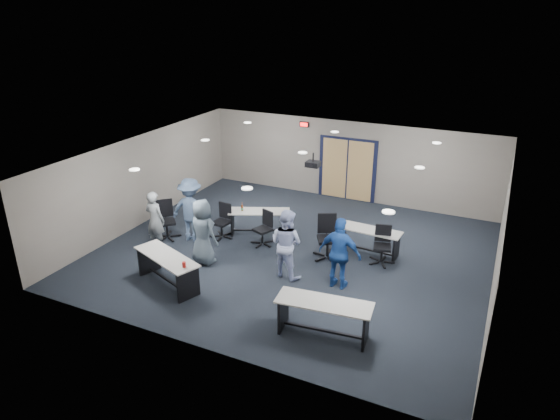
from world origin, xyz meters
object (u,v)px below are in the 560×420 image
at_px(person_navy, 340,254).
at_px(chair_back_b, 262,228).
at_px(chair_loose_left, 166,220).
at_px(person_lightblue, 286,243).
at_px(table_back_right, 369,237).
at_px(chair_back_a, 221,221).
at_px(table_front_left, 167,265).
at_px(chair_back_c, 328,238).
at_px(chair_back_d, 382,246).
at_px(person_plaid, 203,232).
at_px(person_back, 191,210).
at_px(table_back_left, 259,218).
at_px(person_gray, 155,220).
at_px(table_front_right, 324,313).

bearing_deg(person_navy, chair_back_b, -21.29).
distance_m(chair_loose_left, person_lightblue, 4.02).
height_order(table_back_right, chair_back_b, chair_back_b).
distance_m(chair_back_a, person_navy, 4.13).
relative_size(table_front_left, person_lightblue, 1.15).
relative_size(chair_back_c, chair_back_d, 1.18).
bearing_deg(chair_back_c, person_plaid, -178.74).
distance_m(chair_loose_left, person_back, 0.83).
relative_size(table_back_left, person_navy, 1.04).
bearing_deg(person_gray, person_back, -121.78).
xyz_separation_m(table_back_left, chair_back_d, (3.71, -0.26, 0.01)).
bearing_deg(person_lightblue, table_back_left, -35.17).
distance_m(table_back_left, chair_back_d, 3.72).
distance_m(table_back_right, person_lightblue, 2.56).
height_order(table_back_left, person_gray, person_gray).
xyz_separation_m(person_lightblue, person_back, (-3.27, 0.72, 0.04)).
bearing_deg(person_lightblue, chair_back_c, -102.97).
xyz_separation_m(table_back_right, chair_back_c, (-0.89, -0.74, 0.11)).
bearing_deg(table_front_right, table_back_right, 86.51).
relative_size(chair_back_a, chair_loose_left, 0.91).
bearing_deg(table_back_left, chair_back_a, -164.63).
relative_size(chair_back_c, chair_loose_left, 1.07).
height_order(table_front_right, chair_loose_left, chair_loose_left).
height_order(table_back_right, person_plaid, person_plaid).
bearing_deg(chair_loose_left, chair_back_d, -32.03).
bearing_deg(table_front_left, chair_back_c, 65.35).
xyz_separation_m(chair_back_a, person_gray, (-1.28, -1.31, 0.32)).
bearing_deg(person_plaid, person_navy, -160.82).
bearing_deg(chair_back_d, table_back_right, 125.47).
distance_m(chair_back_c, person_gray, 4.69).
height_order(table_front_right, chair_back_b, chair_back_b).
distance_m(table_back_right, person_plaid, 4.39).
bearing_deg(table_front_right, chair_loose_left, 151.06).
relative_size(table_back_left, table_back_right, 1.05).
bearing_deg(table_back_left, chair_back_d, -27.70).
bearing_deg(chair_back_d, chair_loose_left, 177.07).
height_order(table_back_left, table_back_right, table_back_left).
bearing_deg(table_back_left, person_navy, -54.63).
bearing_deg(chair_back_b, chair_back_c, 21.81).
xyz_separation_m(table_front_right, chair_back_d, (0.28, 3.51, -0.03)).
bearing_deg(table_front_right, chair_back_c, 102.54).
xyz_separation_m(chair_back_d, person_gray, (-5.84, -1.74, 0.32)).
bearing_deg(person_plaid, person_back, -29.67).
relative_size(table_front_left, person_gray, 1.23).
distance_m(table_back_right, person_navy, 2.05).
xyz_separation_m(table_front_left, chair_loose_left, (-1.63, 2.10, 0.02)).
bearing_deg(chair_back_a, person_navy, -10.57).
bearing_deg(person_plaid, chair_back_a, -61.65).
bearing_deg(chair_back_d, table_front_right, -108.48).
bearing_deg(person_plaid, table_back_left, -88.28).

